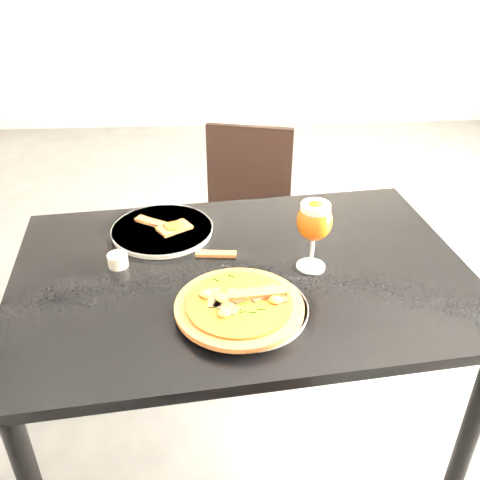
{
  "coord_description": "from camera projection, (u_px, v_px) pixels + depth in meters",
  "views": [
    {
      "loc": [
        -0.21,
        -1.45,
        1.55
      ],
      "look_at": [
        -0.14,
        -0.27,
        0.83
      ],
      "focal_mm": 40.0,
      "sensor_mm": 36.0,
      "label": 1
    }
  ],
  "objects": [
    {
      "name": "loose_crust",
      "position": [
        216.0,
        254.0,
        1.47
      ],
      "size": [
        0.11,
        0.04,
        0.01
      ],
      "primitive_type": "cube",
      "rotation": [
        0.0,
        0.0,
        -0.09
      ],
      "color": "#9B5325",
      "rests_on": "dining_table"
    },
    {
      "name": "sauce_cup",
      "position": [
        118.0,
        260.0,
        1.42
      ],
      "size": [
        0.05,
        0.05,
        0.04
      ],
      "color": "beige",
      "rests_on": "dining_table"
    },
    {
      "name": "pizza",
      "position": [
        240.0,
        305.0,
        1.24
      ],
      "size": [
        0.3,
        0.3,
        0.03
      ],
      "rotation": [
        0.0,
        0.0,
        -0.21
      ],
      "color": "#9B5325",
      "rests_on": "plate_main"
    },
    {
      "name": "chair_far",
      "position": [
        244.0,
        219.0,
        2.26
      ],
      "size": [
        0.46,
        0.46,
        0.82
      ],
      "rotation": [
        0.0,
        0.0,
        -0.24
      ],
      "color": "black",
      "rests_on": "ground"
    },
    {
      "name": "dining_table",
      "position": [
        242.0,
        297.0,
        1.46
      ],
      "size": [
        1.28,
        0.92,
        0.75
      ],
      "rotation": [
        0.0,
        0.0,
        0.11
      ],
      "color": "black",
      "rests_on": "ground"
    },
    {
      "name": "plate_second",
      "position": [
        162.0,
        230.0,
        1.57
      ],
      "size": [
        0.36,
        0.36,
        0.02
      ],
      "primitive_type": "cylinder",
      "rotation": [
        0.0,
        0.0,
        0.24
      ],
      "color": "white",
      "rests_on": "dining_table"
    },
    {
      "name": "beer_glass",
      "position": [
        314.0,
        222.0,
        1.35
      ],
      "size": [
        0.09,
        0.09,
        0.19
      ],
      "color": "silver",
      "rests_on": "dining_table"
    },
    {
      "name": "ground",
      "position": [
        273.0,
        387.0,
        2.05
      ],
      "size": [
        6.0,
        6.0,
        0.0
      ],
      "primitive_type": "plane",
      "color": "#4F4F51",
      "rests_on": "ground"
    },
    {
      "name": "plate_main",
      "position": [
        248.0,
        309.0,
        1.26
      ],
      "size": [
        0.32,
        0.32,
        0.02
      ],
      "primitive_type": "cylinder",
      "rotation": [
        0.0,
        0.0,
        -0.16
      ],
      "color": "white",
      "rests_on": "dining_table"
    },
    {
      "name": "crust_scraps",
      "position": [
        167.0,
        226.0,
        1.57
      ],
      "size": [
        0.18,
        0.13,
        0.01
      ],
      "rotation": [
        0.0,
        0.0,
        -0.12
      ],
      "color": "#9B5325",
      "rests_on": "plate_second"
    }
  ]
}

